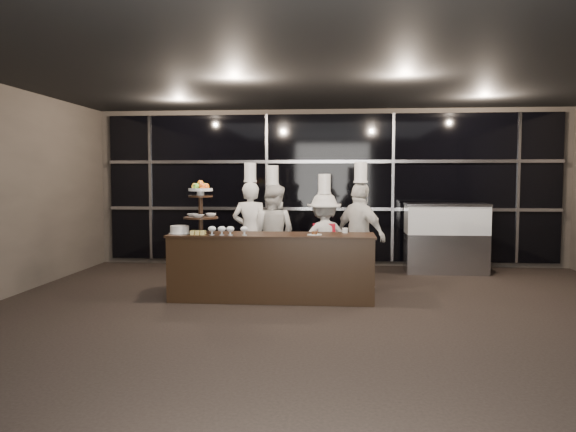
# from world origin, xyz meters

# --- Properties ---
(room) EXTENTS (10.00, 10.00, 10.00)m
(room) POSITION_xyz_m (0.00, 0.00, 1.50)
(room) COLOR black
(room) RESTS_ON ground
(window_wall) EXTENTS (8.60, 0.10, 2.80)m
(window_wall) POSITION_xyz_m (0.00, 4.94, 1.50)
(window_wall) COLOR black
(window_wall) RESTS_ON ground
(buffet_counter) EXTENTS (2.84, 0.74, 0.92)m
(buffet_counter) POSITION_xyz_m (-0.75, 1.87, 0.47)
(buffet_counter) COLOR black
(buffet_counter) RESTS_ON ground
(display_stand) EXTENTS (0.48, 0.48, 0.74)m
(display_stand) POSITION_xyz_m (-1.75, 1.87, 1.34)
(display_stand) COLOR black
(display_stand) RESTS_ON buffet_counter
(compotes) EXTENTS (0.55, 0.11, 0.12)m
(compotes) POSITION_xyz_m (-1.34, 1.65, 1.00)
(compotes) COLOR silver
(compotes) RESTS_ON buffet_counter
(layer_cake) EXTENTS (0.30, 0.30, 0.11)m
(layer_cake) POSITION_xyz_m (-2.04, 1.82, 0.97)
(layer_cake) COLOR white
(layer_cake) RESTS_ON buffet_counter
(pastry_squares) EXTENTS (0.20, 0.13, 0.05)m
(pastry_squares) POSITION_xyz_m (-1.75, 1.70, 0.95)
(pastry_squares) COLOR #FFEC7C
(pastry_squares) RESTS_ON buffet_counter
(small_plate) EXTENTS (0.20, 0.20, 0.05)m
(small_plate) POSITION_xyz_m (-0.16, 1.77, 0.94)
(small_plate) COLOR white
(small_plate) RESTS_ON buffet_counter
(chef_cup) EXTENTS (0.08, 0.08, 0.07)m
(chef_cup) POSITION_xyz_m (0.26, 2.12, 0.96)
(chef_cup) COLOR white
(chef_cup) RESTS_ON buffet_counter
(display_case) EXTENTS (1.43, 0.63, 1.24)m
(display_case) POSITION_xyz_m (2.09, 4.30, 0.69)
(display_case) COLOR #A5A5AA
(display_case) RESTS_ON ground
(chef_a) EXTENTS (0.63, 0.45, 1.94)m
(chef_a) POSITION_xyz_m (-1.24, 3.07, 0.85)
(chef_a) COLOR silver
(chef_a) RESTS_ON ground
(chef_b) EXTENTS (0.91, 0.80, 1.89)m
(chef_b) POSITION_xyz_m (-0.89, 3.15, 0.81)
(chef_b) COLOR white
(chef_b) RESTS_ON ground
(chef_c) EXTENTS (1.05, 0.78, 1.76)m
(chef_c) POSITION_xyz_m (-0.05, 2.83, 0.74)
(chef_c) COLOR silver
(chef_c) RESTS_ON ground
(chef_d) EXTENTS (0.95, 0.96, 1.93)m
(chef_d) POSITION_xyz_m (0.50, 2.61, 0.83)
(chef_d) COLOR white
(chef_d) RESTS_ON ground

